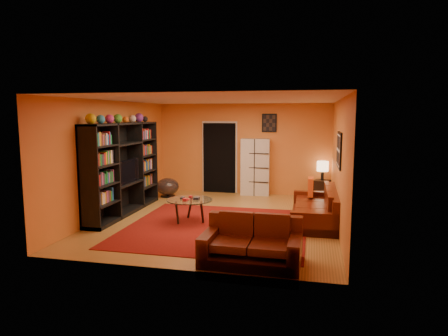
% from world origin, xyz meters
% --- Properties ---
extents(floor, '(6.00, 6.00, 0.00)m').
position_xyz_m(floor, '(0.00, 0.00, 0.00)').
color(floor, olive).
rests_on(floor, ground).
extents(ceiling, '(6.00, 6.00, 0.00)m').
position_xyz_m(ceiling, '(0.00, 0.00, 2.60)').
color(ceiling, white).
rests_on(ceiling, wall_back).
extents(wall_back, '(6.00, 0.00, 6.00)m').
position_xyz_m(wall_back, '(0.00, 3.00, 1.30)').
color(wall_back, orange).
rests_on(wall_back, floor).
extents(wall_front, '(6.00, 0.00, 6.00)m').
position_xyz_m(wall_front, '(0.00, -3.00, 1.30)').
color(wall_front, orange).
rests_on(wall_front, floor).
extents(wall_left, '(0.00, 6.00, 6.00)m').
position_xyz_m(wall_left, '(-2.50, 0.00, 1.30)').
color(wall_left, orange).
rests_on(wall_left, floor).
extents(wall_right, '(0.00, 6.00, 6.00)m').
position_xyz_m(wall_right, '(2.50, 0.00, 1.30)').
color(wall_right, orange).
rests_on(wall_right, floor).
extents(rug, '(3.60, 3.60, 0.01)m').
position_xyz_m(rug, '(0.10, -0.70, 0.01)').
color(rug, '#570C0A').
rests_on(rug, floor).
extents(doorway, '(0.95, 0.10, 2.04)m').
position_xyz_m(doorway, '(-0.70, 2.96, 1.02)').
color(doorway, black).
rests_on(doorway, floor).
extents(wall_art_right, '(0.03, 1.00, 0.70)m').
position_xyz_m(wall_art_right, '(2.48, -0.30, 1.60)').
color(wall_art_right, black).
rests_on(wall_art_right, wall_right).
extents(wall_art_back, '(0.42, 0.03, 0.52)m').
position_xyz_m(wall_art_back, '(0.75, 2.98, 2.05)').
color(wall_art_back, black).
rests_on(wall_art_back, wall_back).
extents(entertainment_unit, '(0.45, 3.00, 2.10)m').
position_xyz_m(entertainment_unit, '(-2.27, 0.00, 1.05)').
color(entertainment_unit, black).
rests_on(entertainment_unit, floor).
extents(tv, '(0.95, 0.12, 0.55)m').
position_xyz_m(tv, '(-2.23, -0.04, 0.99)').
color(tv, black).
rests_on(tv, entertainment_unit).
extents(sofa, '(0.98, 2.33, 0.85)m').
position_xyz_m(sofa, '(2.14, 0.20, 0.28)').
color(sofa, '#441309').
rests_on(sofa, rug).
extents(loveseat, '(1.53, 0.94, 0.85)m').
position_xyz_m(loveseat, '(1.10, -2.42, 0.28)').
color(loveseat, '#441309').
rests_on(loveseat, rug).
extents(throw_pillow, '(0.12, 0.42, 0.42)m').
position_xyz_m(throw_pillow, '(1.95, 0.91, 0.63)').
color(throw_pillow, '#F0591A').
rests_on(throw_pillow, sofa).
extents(coffee_table, '(0.97, 0.97, 0.49)m').
position_xyz_m(coffee_table, '(-0.55, -0.42, 0.45)').
color(coffee_table, silver).
rests_on(coffee_table, floor).
extents(storage_cabinet, '(0.83, 0.41, 1.61)m').
position_xyz_m(storage_cabinet, '(0.39, 2.80, 0.80)').
color(storage_cabinet, beige).
rests_on(storage_cabinet, floor).
extents(bowl_chair, '(0.64, 0.64, 0.52)m').
position_xyz_m(bowl_chair, '(-1.96, 2.00, 0.28)').
color(bowl_chair, black).
rests_on(bowl_chair, floor).
extents(side_table, '(0.50, 0.50, 0.50)m').
position_xyz_m(side_table, '(2.25, 2.75, 0.25)').
color(side_table, black).
rests_on(side_table, floor).
extents(table_lamp, '(0.31, 0.31, 0.52)m').
position_xyz_m(table_lamp, '(2.25, 2.75, 0.87)').
color(table_lamp, black).
rests_on(table_lamp, side_table).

